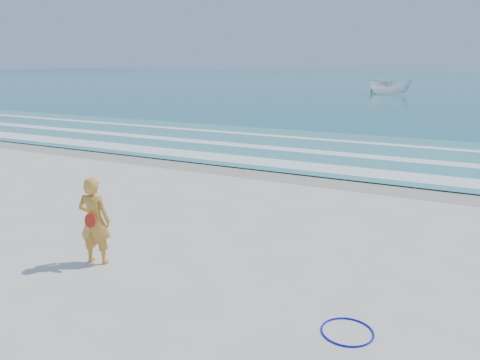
% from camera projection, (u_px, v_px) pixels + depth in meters
% --- Properties ---
extents(ground, '(400.00, 400.00, 0.00)m').
position_uv_depth(ground, '(108.00, 277.00, 8.51)').
color(ground, silver).
rests_on(ground, ground).
extents(wet_sand, '(400.00, 2.40, 0.00)m').
position_uv_depth(wet_sand, '(289.00, 174.00, 16.27)').
color(wet_sand, '#B2A893').
rests_on(wet_sand, ground).
extents(ocean, '(400.00, 190.00, 0.04)m').
position_uv_depth(ocean, '(454.00, 80.00, 99.08)').
color(ocean, '#19727F').
rests_on(ocean, ground).
extents(shallow, '(400.00, 10.00, 0.01)m').
position_uv_depth(shallow, '(330.00, 150.00, 20.57)').
color(shallow, '#59B7AD').
rests_on(shallow, ocean).
extents(foam_near, '(400.00, 1.40, 0.01)m').
position_uv_depth(foam_near, '(301.00, 166.00, 17.38)').
color(foam_near, white).
rests_on(foam_near, shallow).
extents(foam_mid, '(400.00, 0.90, 0.01)m').
position_uv_depth(foam_mid, '(325.00, 153.00, 19.88)').
color(foam_mid, white).
rests_on(foam_mid, shallow).
extents(foam_far, '(400.00, 0.60, 0.01)m').
position_uv_depth(foam_far, '(345.00, 141.00, 22.73)').
color(foam_far, white).
rests_on(foam_far, shallow).
extents(hoop, '(0.87, 0.87, 0.03)m').
position_uv_depth(hoop, '(347.00, 332.00, 6.76)').
color(hoop, '#0B0AC5').
rests_on(hoop, ground).
extents(boat, '(5.17, 2.29, 1.94)m').
position_uv_depth(boat, '(390.00, 86.00, 55.14)').
color(boat, white).
rests_on(boat, ocean).
extents(woman, '(0.71, 0.56, 1.72)m').
position_uv_depth(woman, '(94.00, 221.00, 8.93)').
color(woman, gold).
rests_on(woman, ground).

